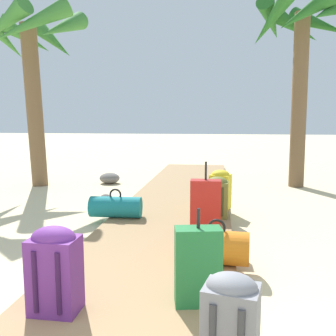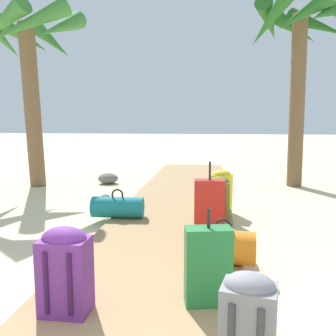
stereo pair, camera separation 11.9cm
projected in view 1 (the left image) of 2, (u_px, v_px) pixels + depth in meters
name	position (u px, v px, depth m)	size (l,w,h in m)	color
ground_plane	(170.00, 222.00, 4.95)	(60.00, 60.00, 0.00)	beige
boardwalk	(178.00, 203.00, 5.88)	(1.62, 9.56, 0.08)	#9E7A51
suitcase_green	(198.00, 266.00, 2.56)	(0.35, 0.22, 0.70)	#237538
backpack_grey	(231.00, 327.00, 1.77)	(0.30, 0.27, 0.57)	slate
duffel_bag_orange	(216.00, 247.00, 3.30)	(0.61, 0.35, 0.42)	orange
backpack_olive	(217.00, 196.00, 4.86)	(0.30, 0.29, 0.55)	olive
backpack_purple	(55.00, 267.00, 2.45)	(0.33, 0.26, 0.60)	#6B2D84
duffel_bag_teal	(116.00, 207.00, 4.87)	(0.70, 0.31, 0.39)	#197A7F
suitcase_red	(205.00, 209.00, 4.02)	(0.34, 0.19, 0.85)	red
backpack_yellow	(220.00, 188.00, 5.33)	(0.34, 0.33, 0.58)	gold
palm_tree_far_right	(304.00, 37.00, 7.21)	(2.22, 2.16, 3.90)	brown
palm_tree_near_left	(31.00, 50.00, 7.18)	(2.13, 2.09, 3.65)	brown
rock_left_near	(110.00, 178.00, 7.92)	(0.43, 0.44, 0.23)	slate
rock_left_mid	(106.00, 197.00, 6.34)	(0.17, 0.16, 0.09)	slate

